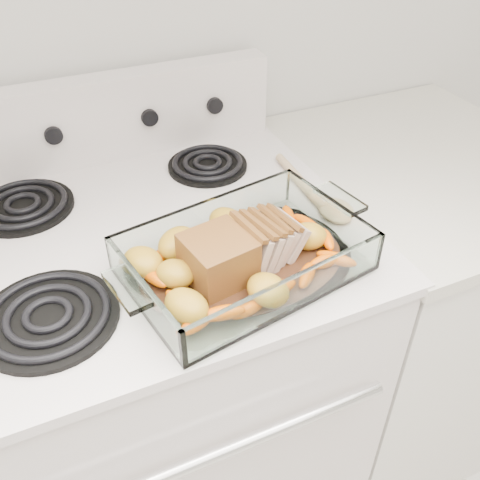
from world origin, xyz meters
name	(u,v)px	position (x,y,z in m)	size (l,w,h in m)	color
electric_range	(164,383)	(0.00, 1.66, 0.48)	(0.78, 0.70, 1.12)	silver
counter_right	(395,305)	(0.67, 1.66, 0.47)	(0.58, 0.68, 0.93)	white
baking_dish	(245,261)	(0.12, 1.47, 0.96)	(0.37, 0.24, 0.07)	silver
pork_roast	(234,252)	(0.10, 1.47, 0.99)	(0.20, 0.10, 0.08)	brown
roast_vegetables	(233,243)	(0.12, 1.51, 0.97)	(0.39, 0.21, 0.05)	#DB4D00
wooden_spoon	(321,197)	(0.34, 1.60, 0.95)	(0.06, 0.27, 0.02)	#DAB989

